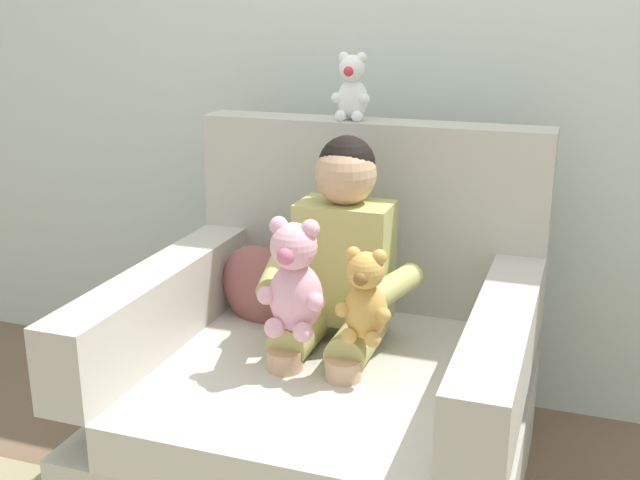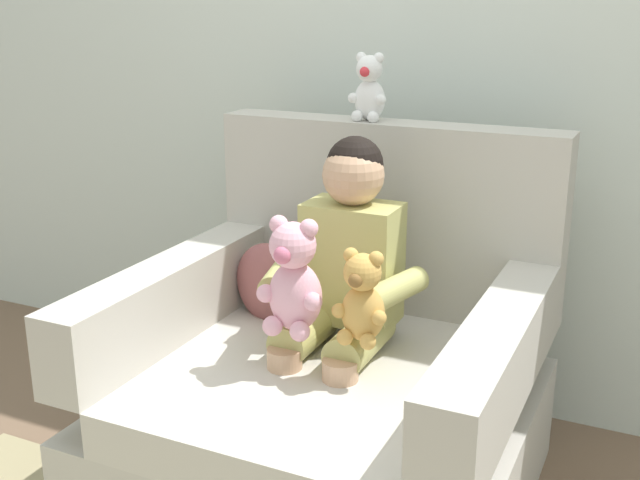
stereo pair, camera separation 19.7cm
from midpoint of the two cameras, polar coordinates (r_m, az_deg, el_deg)
back_wall at (r=2.67m, az=10.02°, el=15.42°), size 6.00×0.10×2.60m
armchair at (r=2.25m, az=3.55°, el=-10.97°), size 1.08×1.04×1.02m
seated_child at (r=2.15m, az=4.30°, el=-2.54°), size 0.45×0.39×0.82m
plush_pink at (r=1.98m, az=0.92°, el=-2.94°), size 0.18×0.15×0.31m
plush_honey at (r=1.95m, az=6.00°, el=-4.38°), size 0.14×0.12×0.24m
plush_white_on_backrest at (r=2.38m, az=6.01°, el=10.82°), size 0.12×0.10×0.20m
throw_pillow at (r=2.38m, az=-1.25°, el=-3.33°), size 0.28×0.18×0.26m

